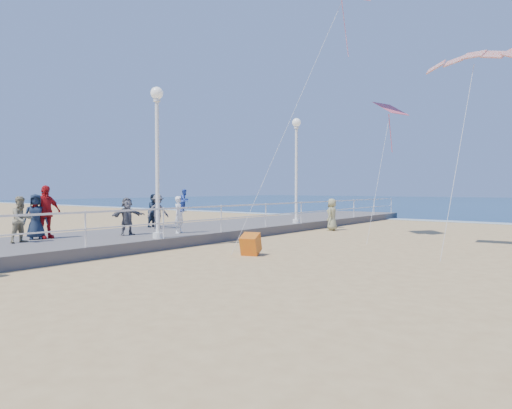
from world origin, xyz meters
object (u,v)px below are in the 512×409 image
Objects in this scene: spectator_5 at (127,216)px; box_kite at (251,246)px; lamp_post_mid at (157,146)px; spectator_3 at (45,212)px; lamp_post_far at (296,159)px; spectator_2 at (158,212)px; woman_holding_toddler at (179,215)px; spectator_1 at (22,219)px; spectator_7 at (154,211)px; spectator_4 at (36,217)px; beach_walker_c at (332,215)px; toddler_held at (185,200)px.

spectator_5 is 5.39m from box_kite.
lamp_post_mid reaches higher than spectator_3.
spectator_5 is at bearing -179.78° from lamp_post_mid.
lamp_post_far is 3.54× the size of spectator_2.
spectator_1 is (-1.70, -5.30, 0.03)m from woman_holding_toddler.
spectator_7 is at bearing -122.35° from lamp_post_far.
box_kite is (6.52, -1.64, -0.85)m from spectator_2.
lamp_post_far is 13.07m from spectator_1.
spectator_4 is at bearing 164.27° from spectator_5.
spectator_4 is 5.86m from spectator_7.
beach_walker_c is (3.82, 13.85, -0.33)m from spectator_1.
toddler_held is at bearing 147.77° from box_kite.
toddler_held is at bearing 107.81° from lamp_post_mid.
spectator_4 is (-2.47, -4.68, -0.51)m from toddler_held.
spectator_3 is at bearing 176.39° from spectator_7.
lamp_post_mid reaches higher than spectator_1.
spectator_5 is at bearing -21.31° from spectator_1.
woman_holding_toddler is 4.80m from spectator_3.
spectator_2 is 6.77m from box_kite.
spectator_7 reaches higher than spectator_5.
spectator_5 is at bearing -136.25° from spectator_2.
lamp_post_mid is 4.56m from spectator_3.
spectator_7 is 0.92× the size of beach_walker_c.
spectator_2 is 2.51× the size of box_kite.
woman_holding_toddler is at bearing -0.79° from spectator_4.
spectator_5 is (1.26, 2.51, -0.22)m from spectator_3.
spectator_3 is (-0.55, 1.07, 0.18)m from spectator_1.
spectator_4 is 2.62× the size of box_kite.
lamp_post_mid is 3.54× the size of spectator_2.
woman_holding_toddler is at bearing -21.45° from beach_walker_c.
lamp_post_far is at bearing -7.71° from spectator_2.
spectator_7 is at bearing 43.85° from spectator_5.
lamp_post_mid reaches higher than toddler_held.
toddler_held is 0.47× the size of spectator_3.
spectator_3 is 1.14× the size of beach_walker_c.
woman_holding_toddler is 8.82m from beach_walker_c.
spectator_2 is (-2.41, 0.66, -0.54)m from toddler_held.
spectator_2 is 8.90m from beach_walker_c.
spectator_3 reaches higher than spectator_7.
lamp_post_mid is at bearing -80.38° from spectator_5.
woman_holding_toddler is 5.57m from spectator_1.
woman_holding_toddler reaches higher than beach_walker_c.
spectator_4 reaches higher than box_kite.
spectator_7 is at bearing 8.07° from spectator_3.
beach_walker_c is at bearing -26.04° from woman_holding_toddler.
spectator_7 is (-2.06, 3.00, 0.04)m from spectator_5.
box_kite is (3.51, 0.88, -3.36)m from lamp_post_mid.
woman_holding_toddler is 0.97× the size of spectator_7.
spectator_2 is at bearing -4.99° from spectator_1.
toddler_held is at bearing -29.02° from spectator_3.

